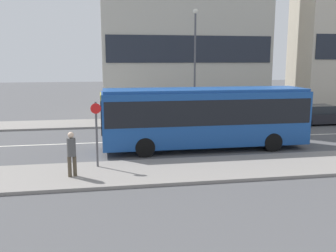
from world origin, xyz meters
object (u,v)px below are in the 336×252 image
Objects in this scene: city_bus at (205,114)px; bus_stop_sign at (96,129)px; pedestrian_near_stop at (72,151)px; parked_car_0 at (317,115)px; street_lamp at (195,56)px.

bus_stop_sign is at bearing -154.14° from city_bus.
parked_car_0 is at bearing -163.38° from pedestrian_near_stop.
pedestrian_near_stop is (-16.65, -10.07, 0.49)m from parked_car_0.
street_lamp is (1.33, 7.63, 3.10)m from city_bus.
street_lamp reaches higher than bus_stop_sign.
pedestrian_near_stop is 0.64× the size of bus_stop_sign.
street_lamp reaches higher than pedestrian_near_stop.
pedestrian_near_stop is 14.60m from street_lamp.
parked_car_0 is 9.94m from street_lamp.
city_bus is at bearing -162.34° from pedestrian_near_stop.
pedestrian_near_stop is 0.22× the size of street_lamp.
city_bus is at bearing 27.32° from bus_stop_sign.
city_bus reaches higher than bus_stop_sign.
parked_car_0 is 0.50× the size of street_lamp.
bus_stop_sign is (-15.69, -8.84, 1.10)m from parked_car_0.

